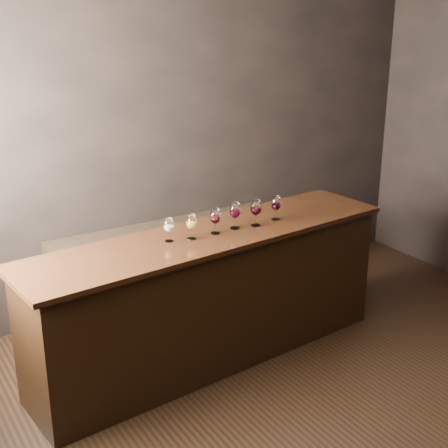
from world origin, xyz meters
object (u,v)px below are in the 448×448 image
glass_white (169,226)px  glass_red_b (235,211)px  glass_amber (191,223)px  glass_red_d (276,204)px  back_bar_shelf (170,266)px  glass_red_a (215,217)px  glass_red_c (256,208)px  bar_counter (211,299)px

glass_white → glass_red_b: bearing=-1.6°
glass_amber → glass_red_d: bearing=2.3°
back_bar_shelf → glass_red_a: bearing=-96.5°
glass_red_d → glass_amber: bearing=-177.7°
glass_red_a → glass_red_d: bearing=2.4°
glass_red_b → glass_red_c: same height
glass_white → glass_red_d: bearing=-0.7°
glass_red_d → bar_counter: bearing=-179.8°
back_bar_shelf → glass_red_c: 1.30m
bar_counter → glass_white: bearing=172.6°
back_bar_shelf → glass_red_b: size_ratio=10.69×
glass_red_a → glass_red_b: glass_red_b is taller
bar_counter → glass_amber: bearing=-175.8°
glass_white → glass_red_c: 0.72m
glass_amber → glass_red_c: glass_red_c is taller
glass_white → glass_red_a: bearing=-5.6°
glass_red_a → glass_amber: bearing=-178.0°
glass_white → glass_red_a: size_ratio=0.90×
bar_counter → glass_red_c: size_ratio=14.11×
glass_white → glass_red_b: 0.55m
glass_red_c → bar_counter: bearing=174.9°
glass_red_d → glass_white: bearing=179.3°
bar_counter → glass_white: 0.74m
back_bar_shelf → glass_white: glass_white is taller
glass_red_d → glass_red_b: bearing=-179.5°
bar_counter → glass_white: glass_white is taller
glass_red_b → glass_red_a: bearing=-173.7°
back_bar_shelf → glass_red_c: (0.24, -1.01, 0.79)m
glass_red_b → glass_red_c: (0.17, -0.03, 0.00)m
back_bar_shelf → glass_red_d: glass_red_d is taller
glass_red_b → glass_red_d: bearing=0.5°
bar_counter → glass_red_a: bearing=-48.3°
glass_amber → glass_red_d: size_ratio=0.98×
glass_amber → glass_red_b: size_ratio=0.90×
glass_red_a → glass_red_c: bearing=-1.8°
glass_amber → glass_red_a: (0.20, 0.01, 0.01)m
back_bar_shelf → glass_red_d: bearing=-65.1°
bar_counter → glass_amber: 0.69m
glass_amber → bar_counter: bearing=9.3°
glass_red_c → glass_red_b: bearing=169.3°
bar_counter → glass_red_b: (0.21, -0.00, 0.67)m
back_bar_shelf → glass_red_b: bearing=-85.9°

